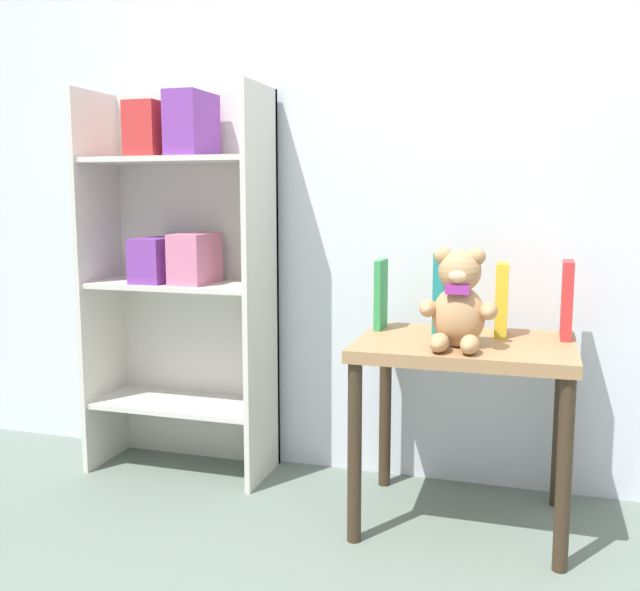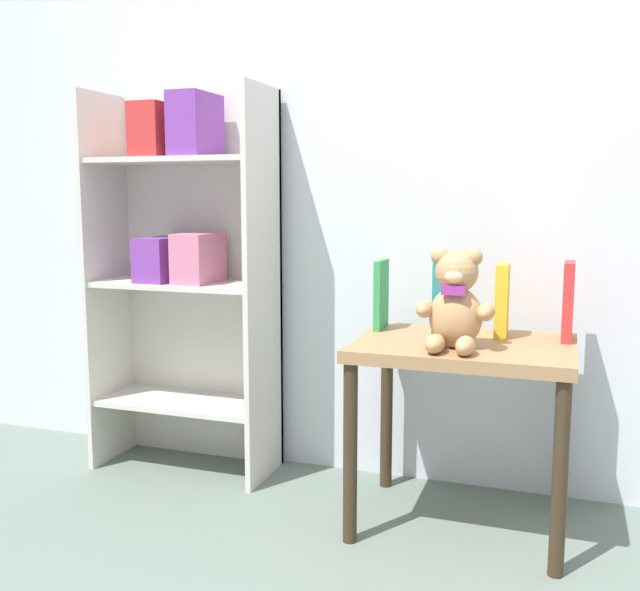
# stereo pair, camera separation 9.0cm
# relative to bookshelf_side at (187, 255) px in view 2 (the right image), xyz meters

# --- Properties ---
(wall_back) EXTENTS (4.80, 0.06, 2.50)m
(wall_back) POSITION_rel_bookshelf_side_xyz_m (0.94, 0.16, 0.48)
(wall_back) COLOR silver
(wall_back) RESTS_ON ground_plane
(bookshelf_side) EXTENTS (0.64, 0.29, 1.33)m
(bookshelf_side) POSITION_rel_bookshelf_side_xyz_m (0.00, 0.00, 0.00)
(bookshelf_side) COLOR beige
(bookshelf_side) RESTS_ON ground_plane
(display_table) EXTENTS (0.61, 0.48, 0.56)m
(display_table) POSITION_rel_bookshelf_side_xyz_m (1.00, -0.18, -0.30)
(display_table) COLOR #9E754C
(display_table) RESTS_ON ground_plane
(teddy_bear) EXTENTS (0.21, 0.19, 0.28)m
(teddy_bear) POSITION_rel_bookshelf_side_xyz_m (0.99, -0.28, -0.08)
(teddy_bear) COLOR tan
(teddy_bear) RESTS_ON display_table
(book_standing_green) EXTENTS (0.02, 0.12, 0.22)m
(book_standing_green) POSITION_rel_bookshelf_side_xyz_m (0.72, -0.06, -0.10)
(book_standing_green) COLOR #33934C
(book_standing_green) RESTS_ON display_table
(book_standing_teal) EXTENTS (0.03, 0.11, 0.24)m
(book_standing_teal) POSITION_rel_bookshelf_side_xyz_m (0.91, -0.05, -0.09)
(book_standing_teal) COLOR teal
(book_standing_teal) RESTS_ON display_table
(book_standing_yellow) EXTENTS (0.04, 0.12, 0.22)m
(book_standing_yellow) POSITION_rel_bookshelf_side_xyz_m (1.09, -0.06, -0.10)
(book_standing_yellow) COLOR gold
(book_standing_yellow) RESTS_ON display_table
(book_standing_red) EXTENTS (0.03, 0.13, 0.23)m
(book_standing_red) POSITION_rel_bookshelf_side_xyz_m (1.28, -0.05, -0.10)
(book_standing_red) COLOR red
(book_standing_red) RESTS_ON display_table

